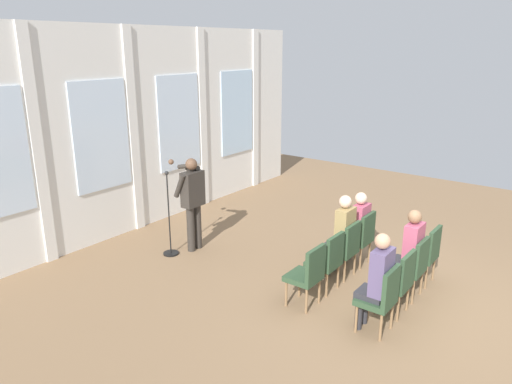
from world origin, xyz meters
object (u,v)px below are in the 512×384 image
speaker (192,197)px  audience_r0_c3 (357,224)px  mic_stand (170,237)px  chair_r0_c0 (308,273)px  audience_r1_c0 (377,278)px  chair_r1_c2 (413,264)px  chair_r0_c2 (346,246)px  chair_r1_c1 (398,279)px  chair_r1_c0 (382,296)px  chair_r0_c3 (361,235)px  chair_r0_c1 (328,259)px  audience_r1_c2 (409,249)px  chair_r1_c3 (426,251)px  audience_r0_c2 (342,232)px

speaker → audience_r0_c3: (1.24, -2.66, -0.29)m
mic_stand → chair_r0_c0: bearing=-91.5°
audience_r1_c0 → chair_r1_c2: size_ratio=1.47×
chair_r0_c2 → chair_r1_c1: bearing=-117.8°
audience_r1_c0 → chair_r1_c1: audience_r1_c0 is taller
chair_r1_c0 → chair_r0_c3: bearing=32.3°
chair_r0_c1 → audience_r1_c2: bearing=-60.4°
audience_r1_c2 → chair_r1_c2: bearing=-90.0°
chair_r0_c3 → chair_r0_c2: bearing=180.0°
chair_r0_c1 → chair_r0_c3: (1.16, 0.00, 0.00)m
audience_r0_c3 → chair_r0_c0: bearing=-177.3°
mic_stand → audience_r1_c0: (-0.08, -3.94, 0.43)m
chair_r0_c2 → chair_r1_c1: same height
speaker → chair_r1_c3: 4.07m
speaker → audience_r0_c3: speaker is taller
chair_r1_c2 → audience_r1_c2: 0.24m
audience_r1_c2 → chair_r1_c0: bearing=-176.1°
chair_r1_c3 → chair_r0_c3: bearing=90.0°
mic_stand → chair_r0_c3: mic_stand is taller
mic_stand → chair_r0_c2: 3.12m
audience_r0_c3 → chair_r1_c0: bearing=-145.8°
mic_stand → audience_r0_c2: 3.07m
speaker → chair_r1_c1: speaker is taller
chair_r0_c3 → audience_r1_c0: size_ratio=0.68×
chair_r1_c3 → chair_r0_c0: bearing=147.7°
mic_stand → chair_r1_c3: size_ratio=1.65×
audience_r0_c3 → speaker: bearing=115.1°
audience_r0_c2 → chair_r1_c0: audience_r0_c2 is taller
chair_r0_c3 → chair_r1_c2: bearing=-117.8°
chair_r0_c2 → audience_r0_c2: (-0.00, 0.08, 0.23)m
chair_r0_c2 → audience_r0_c2: 0.24m
chair_r1_c2 → chair_r0_c3: bearing=62.2°
chair_r0_c2 → chair_r1_c1: (-0.58, -1.10, 0.00)m
chair_r1_c0 → audience_r0_c3: bearing=34.2°
chair_r0_c0 → chair_r1_c2: same height
chair_r0_c0 → mic_stand: bearing=88.5°
chair_r0_c0 → chair_r1_c3: bearing=-32.3°
chair_r0_c2 → chair_r1_c0: size_ratio=1.00×
chair_r0_c0 → chair_r1_c2: (1.16, -1.10, 0.00)m
chair_r0_c3 → chair_r1_c3: 1.10m
chair_r1_c0 → audience_r1_c2: audience_r1_c2 is taller
speaker → chair_r0_c2: speaker is taller
chair_r0_c1 → chair_r1_c3: same height
chair_r0_c0 → audience_r0_c2: 1.19m
chair_r0_c2 → audience_r1_c2: 1.05m
audience_r0_c2 → audience_r1_c0: audience_r1_c0 is taller
chair_r1_c0 → audience_r1_c2: (1.16, 0.08, 0.22)m
speaker → audience_r1_c0: (-0.50, -3.76, -0.24)m
chair_r1_c1 → mic_stand: bearing=97.2°
chair_r0_c3 → chair_r1_c1: same height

